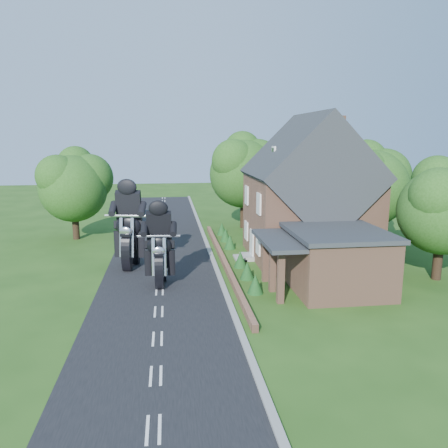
{
  "coord_description": "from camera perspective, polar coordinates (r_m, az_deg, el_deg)",
  "views": [
    {
      "loc": [
        0.59,
        -23.68,
        8.51
      ],
      "look_at": [
        4.31,
        4.92,
        2.8
      ],
      "focal_mm": 35.0,
      "sensor_mm": 36.0,
      "label": 1
    }
  ],
  "objects": [
    {
      "name": "shrub_b",
      "position": [
        26.82,
        3.05,
        -6.08
      ],
      "size": [
        0.9,
        0.9,
        1.1
      ],
      "primitive_type": "cone",
      "color": "#123B16",
      "rests_on": "ground"
    },
    {
      "name": "shrub_e",
      "position": [
        36.38,
        0.21,
        -1.44
      ],
      "size": [
        0.9,
        0.9,
        1.1
      ],
      "primitive_type": "cone",
      "color": "#123B16",
      "rests_on": "ground"
    },
    {
      "name": "motorcycle_lead",
      "position": [
        25.84,
        -8.3,
        -6.38
      ],
      "size": [
        0.52,
        1.65,
        1.52
      ],
      "primitive_type": null,
      "rotation": [
        0.0,
        0.0,
        3.07
      ],
      "color": "black",
      "rests_on": "ground"
    },
    {
      "name": "shrub_c",
      "position": [
        29.18,
        2.17,
        -4.64
      ],
      "size": [
        0.9,
        0.9,
        1.1
      ],
      "primitive_type": "cone",
      "color": "#123B16",
      "rests_on": "ground"
    },
    {
      "name": "motorcycle_follow",
      "position": [
        29.6,
        -12.09,
        -3.98
      ],
      "size": [
        0.88,
        1.97,
        1.78
      ],
      "primitive_type": null,
      "rotation": [
        0.0,
        0.0,
        2.93
      ],
      "color": "black",
      "rests_on": "ground"
    },
    {
      "name": "tree_annex_side",
      "position": [
        29.22,
        27.18,
        2.45
      ],
      "size": [
        5.64,
        5.2,
        7.48
      ],
      "color": "black",
      "rests_on": "ground"
    },
    {
      "name": "tree_behind_house",
      "position": [
        42.14,
        11.53,
        7.87
      ],
      "size": [
        7.81,
        7.2,
        10.08
      ],
      "color": "black",
      "rests_on": "ground"
    },
    {
      "name": "shrub_f",
      "position": [
        38.8,
        -0.28,
        -0.64
      ],
      "size": [
        0.9,
        0.9,
        1.1
      ],
      "primitive_type": "cone",
      "color": "#123B16",
      "rests_on": "ground"
    },
    {
      "name": "tree_far_road",
      "position": [
        38.69,
        -18.55,
        5.18
      ],
      "size": [
        6.08,
        5.6,
        7.84
      ],
      "color": "black",
      "rests_on": "ground"
    },
    {
      "name": "kerb",
      "position": [
        25.33,
        -0.05,
        -8.29
      ],
      "size": [
        0.3,
        80.0,
        0.12
      ],
      "primitive_type": "cube",
      "color": "gray",
      "rests_on": "ground"
    },
    {
      "name": "house",
      "position": [
        31.56,
        10.96,
        3.41
      ],
      "size": [
        9.54,
        8.64,
        10.24
      ],
      "color": "#93624B",
      "rests_on": "ground"
    },
    {
      "name": "annex",
      "position": [
        25.59,
        14.18,
        -4.43
      ],
      "size": [
        7.05,
        5.94,
        3.44
      ],
      "color": "#93624B",
      "rests_on": "ground"
    },
    {
      "name": "ground",
      "position": [
        25.17,
        -8.41,
        -8.69
      ],
      "size": [
        120.0,
        120.0,
        0.0
      ],
      "primitive_type": "plane",
      "color": "#234814",
      "rests_on": "ground"
    },
    {
      "name": "garden_wall",
      "position": [
        30.09,
        -0.04,
        -4.83
      ],
      "size": [
        0.3,
        22.0,
        0.4
      ],
      "primitive_type": "cube",
      "color": "#93624B",
      "rests_on": "ground"
    },
    {
      "name": "tree_house_right",
      "position": [
        36.22,
        19.03,
        5.33
      ],
      "size": [
        6.51,
        6.0,
        8.4
      ],
      "color": "black",
      "rests_on": "ground"
    },
    {
      "name": "shrub_a",
      "position": [
        24.49,
        4.12,
        -7.8
      ],
      "size": [
        0.9,
        0.9,
        1.1
      ],
      "primitive_type": "cone",
      "color": "#123B16",
      "rests_on": "ground"
    },
    {
      "name": "road",
      "position": [
        25.17,
        -8.42,
        -8.67
      ],
      "size": [
        7.0,
        80.0,
        0.02
      ],
      "primitive_type": "cube",
      "color": "black",
      "rests_on": "ground"
    },
    {
      "name": "shrub_d",
      "position": [
        33.96,
        0.77,
        -2.36
      ],
      "size": [
        0.9,
        0.9,
        1.1
      ],
      "primitive_type": "cone",
      "color": "#123B16",
      "rests_on": "ground"
    },
    {
      "name": "tree_behind_left",
      "position": [
        41.59,
        3.12,
        7.36
      ],
      "size": [
        6.94,
        6.4,
        9.16
      ],
      "color": "black",
      "rests_on": "ground"
    }
  ]
}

